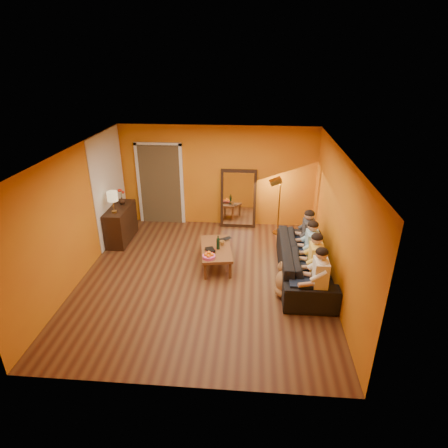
# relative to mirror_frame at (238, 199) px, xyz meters

# --- Properties ---
(room_shell) EXTENTS (5.00, 5.50, 2.60)m
(room_shell) POSITION_rel_mirror_frame_xyz_m (-0.55, -2.26, 0.54)
(room_shell) COLOR brown
(room_shell) RESTS_ON ground
(white_accent) EXTENTS (0.02, 1.90, 2.58)m
(white_accent) POSITION_rel_mirror_frame_xyz_m (-3.04, -0.88, 0.54)
(white_accent) COLOR white
(white_accent) RESTS_ON wall_left
(doorway_recess) EXTENTS (1.06, 0.30, 2.10)m
(doorway_recess) POSITION_rel_mirror_frame_xyz_m (-2.05, 0.20, 0.29)
(doorway_recess) COLOR #3F2D19
(doorway_recess) RESTS_ON floor
(door_jamb_left) EXTENTS (0.08, 0.06, 2.20)m
(door_jamb_left) POSITION_rel_mirror_frame_xyz_m (-2.62, 0.08, 0.29)
(door_jamb_left) COLOR white
(door_jamb_left) RESTS_ON wall_back
(door_jamb_right) EXTENTS (0.08, 0.06, 2.20)m
(door_jamb_right) POSITION_rel_mirror_frame_xyz_m (-1.48, 0.08, 0.29)
(door_jamb_right) COLOR white
(door_jamb_right) RESTS_ON wall_back
(door_header) EXTENTS (1.22, 0.06, 0.08)m
(door_header) POSITION_rel_mirror_frame_xyz_m (-2.05, 0.08, 1.36)
(door_header) COLOR white
(door_header) RESTS_ON wall_back
(mirror_frame) EXTENTS (0.92, 0.27, 1.51)m
(mirror_frame) POSITION_rel_mirror_frame_xyz_m (0.00, 0.00, 0.00)
(mirror_frame) COLOR black
(mirror_frame) RESTS_ON floor
(mirror_glass) EXTENTS (0.78, 0.21, 1.35)m
(mirror_glass) POSITION_rel_mirror_frame_xyz_m (0.00, -0.04, 0.00)
(mirror_glass) COLOR white
(mirror_glass) RESTS_ON mirror_frame
(sideboard) EXTENTS (0.44, 1.18, 0.85)m
(sideboard) POSITION_rel_mirror_frame_xyz_m (-2.79, -1.08, -0.34)
(sideboard) COLOR black
(sideboard) RESTS_ON floor
(table_lamp) EXTENTS (0.24, 0.24, 0.51)m
(table_lamp) POSITION_rel_mirror_frame_xyz_m (-2.79, -1.38, 0.34)
(table_lamp) COLOR beige
(table_lamp) RESTS_ON sideboard
(sofa) EXTENTS (2.51, 0.98, 0.73)m
(sofa) POSITION_rel_mirror_frame_xyz_m (1.45, -2.44, -0.39)
(sofa) COLOR black
(sofa) RESTS_ON floor
(coffee_table) EXTENTS (0.81, 1.30, 0.42)m
(coffee_table) POSITION_rel_mirror_frame_xyz_m (-0.37, -2.09, -0.55)
(coffee_table) COLOR brown
(coffee_table) RESTS_ON floor
(floor_lamp) EXTENTS (0.34, 0.29, 1.44)m
(floor_lamp) POSITION_rel_mirror_frame_xyz_m (1.03, -0.40, -0.04)
(floor_lamp) COLOR #AE7F33
(floor_lamp) RESTS_ON floor
(dog) EXTENTS (0.48, 0.62, 0.65)m
(dog) POSITION_rel_mirror_frame_xyz_m (1.02, -3.05, -0.44)
(dog) COLOR #976744
(dog) RESTS_ON floor
(person_far_left) EXTENTS (0.70, 0.44, 1.22)m
(person_far_left) POSITION_rel_mirror_frame_xyz_m (1.58, -3.44, -0.15)
(person_far_left) COLOR white
(person_far_left) RESTS_ON sofa
(person_mid_left) EXTENTS (0.70, 0.44, 1.22)m
(person_mid_left) POSITION_rel_mirror_frame_xyz_m (1.58, -2.89, -0.15)
(person_mid_left) COLOR #EAC54E
(person_mid_left) RESTS_ON sofa
(person_mid_right) EXTENTS (0.70, 0.44, 1.22)m
(person_mid_right) POSITION_rel_mirror_frame_xyz_m (1.58, -2.34, -0.15)
(person_mid_right) COLOR #91C2E0
(person_mid_right) RESTS_ON sofa
(person_far_right) EXTENTS (0.70, 0.44, 1.22)m
(person_far_right) POSITION_rel_mirror_frame_xyz_m (1.58, -1.79, -0.15)
(person_far_right) COLOR #36363B
(person_far_right) RESTS_ON sofa
(fruit_bowl) EXTENTS (0.26, 0.26, 0.16)m
(fruit_bowl) POSITION_rel_mirror_frame_xyz_m (-0.47, -2.54, -0.26)
(fruit_bowl) COLOR #DE4E9B
(fruit_bowl) RESTS_ON coffee_table
(wine_bottle) EXTENTS (0.07, 0.07, 0.31)m
(wine_bottle) POSITION_rel_mirror_frame_xyz_m (-0.32, -2.14, -0.18)
(wine_bottle) COLOR black
(wine_bottle) RESTS_ON coffee_table
(tumbler) EXTENTS (0.11, 0.11, 0.10)m
(tumbler) POSITION_rel_mirror_frame_xyz_m (-0.25, -1.97, -0.29)
(tumbler) COLOR #B27F3F
(tumbler) RESTS_ON coffee_table
(laptop) EXTENTS (0.38, 0.35, 0.03)m
(laptop) POSITION_rel_mirror_frame_xyz_m (-0.19, -1.74, -0.33)
(laptop) COLOR black
(laptop) RESTS_ON coffee_table
(book_lower) EXTENTS (0.25, 0.27, 0.02)m
(book_lower) POSITION_rel_mirror_frame_xyz_m (-0.55, -2.29, -0.33)
(book_lower) COLOR black
(book_lower) RESTS_ON coffee_table
(book_mid) EXTENTS (0.21, 0.25, 0.02)m
(book_mid) POSITION_rel_mirror_frame_xyz_m (-0.54, -2.28, -0.31)
(book_mid) COLOR red
(book_mid) RESTS_ON book_lower
(book_upper) EXTENTS (0.24, 0.27, 0.02)m
(book_upper) POSITION_rel_mirror_frame_xyz_m (-0.55, -2.30, -0.29)
(book_upper) COLOR black
(book_upper) RESTS_ON book_mid
(vase) EXTENTS (0.16, 0.16, 0.17)m
(vase) POSITION_rel_mirror_frame_xyz_m (-2.79, -0.83, 0.17)
(vase) COLOR black
(vase) RESTS_ON sideboard
(flowers) EXTENTS (0.17, 0.17, 0.39)m
(flowers) POSITION_rel_mirror_frame_xyz_m (-2.79, -0.83, 0.41)
(flowers) COLOR red
(flowers) RESTS_ON vase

